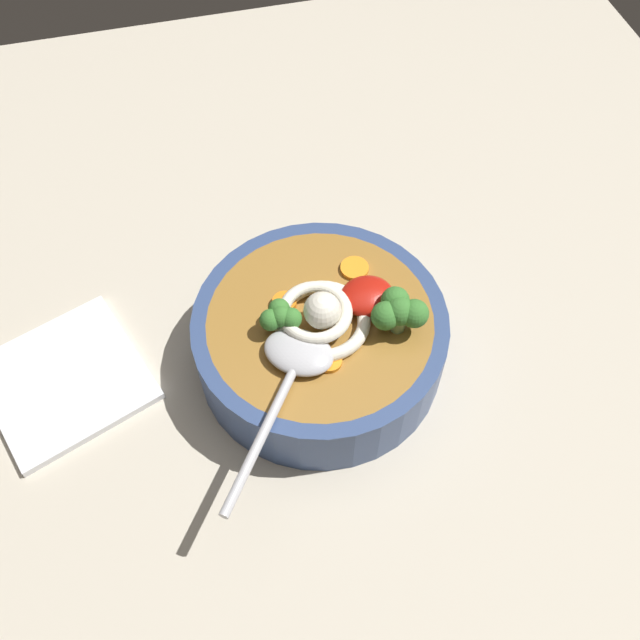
{
  "coord_description": "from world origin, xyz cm",
  "views": [
    {
      "loc": [
        5.8,
        33.83,
        60.88
      ],
      "look_at": [
        -2.64,
        0.73,
        10.29
      ],
      "focal_mm": 39.46,
      "sensor_mm": 36.0,
      "label": 1
    }
  ],
  "objects_px": {
    "soup_spoon": "(296,365)",
    "folded_napkin": "(66,380)",
    "soup_bowl": "(320,339)",
    "noodle_pile": "(320,316)"
  },
  "relations": [
    {
      "from": "noodle_pile",
      "to": "folded_napkin",
      "type": "relative_size",
      "value": 0.68
    },
    {
      "from": "noodle_pile",
      "to": "soup_spoon",
      "type": "relative_size",
      "value": 0.57
    },
    {
      "from": "soup_bowl",
      "to": "folded_napkin",
      "type": "distance_m",
      "value": 0.24
    },
    {
      "from": "soup_bowl",
      "to": "noodle_pile",
      "type": "relative_size",
      "value": 2.47
    },
    {
      "from": "noodle_pile",
      "to": "soup_spoon",
      "type": "xyz_separation_m",
      "value": [
        0.03,
        0.04,
        -0.0
      ]
    },
    {
      "from": "soup_bowl",
      "to": "folded_napkin",
      "type": "relative_size",
      "value": 1.69
    },
    {
      "from": "soup_bowl",
      "to": "soup_spoon",
      "type": "xyz_separation_m",
      "value": [
        0.03,
        0.04,
        0.04
      ]
    },
    {
      "from": "soup_spoon",
      "to": "folded_napkin",
      "type": "distance_m",
      "value": 0.23
    },
    {
      "from": "soup_spoon",
      "to": "folded_napkin",
      "type": "bearing_deg",
      "value": -74.81
    },
    {
      "from": "noodle_pile",
      "to": "soup_bowl",
      "type": "bearing_deg",
      "value": -99.39
    }
  ]
}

